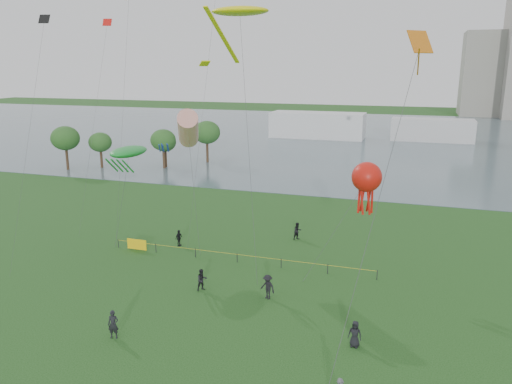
% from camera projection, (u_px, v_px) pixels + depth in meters
% --- Properties ---
extents(ground_plane, '(400.00, 400.00, 0.00)m').
position_uv_depth(ground_plane, '(202.00, 369.00, 28.44)').
color(ground_plane, '#163D13').
extents(lake, '(400.00, 120.00, 0.08)m').
position_uv_depth(lake, '(370.00, 137.00, 120.68)').
color(lake, slate).
rests_on(lake, ground_plane).
extents(building_low, '(16.00, 18.00, 28.00)m').
position_uv_depth(building_low, '(487.00, 74.00, 170.43)').
color(building_low, gray).
rests_on(building_low, ground_plane).
extents(pavilion_left, '(22.00, 8.00, 6.00)m').
position_uv_depth(pavilion_left, '(317.00, 125.00, 118.91)').
color(pavilion_left, silver).
rests_on(pavilion_left, ground_plane).
extents(pavilion_right, '(18.00, 7.00, 5.00)m').
position_uv_depth(pavilion_right, '(432.00, 130.00, 114.06)').
color(pavilion_right, silver).
rests_on(pavilion_right, ground_plane).
extents(trees, '(24.15, 17.77, 7.39)m').
position_uv_depth(trees, '(143.00, 138.00, 83.98)').
color(trees, '#3C2A1B').
rests_on(trees, ground_plane).
extents(fence, '(24.07, 0.07, 1.05)m').
position_uv_depth(fence, '(174.00, 249.00, 45.50)').
color(fence, black).
rests_on(fence, ground_plane).
extents(spectator_a, '(1.05, 1.05, 1.71)m').
position_uv_depth(spectator_a, '(202.00, 280.00, 38.19)').
color(spectator_a, black).
rests_on(spectator_a, ground_plane).
extents(spectator_b, '(1.38, 1.08, 1.88)m').
position_uv_depth(spectator_b, '(268.00, 287.00, 36.80)').
color(spectator_b, black).
rests_on(spectator_b, ground_plane).
extents(spectator_c, '(0.56, 0.99, 1.59)m').
position_uv_depth(spectator_c, '(179.00, 238.00, 47.65)').
color(spectator_c, black).
rests_on(spectator_c, ground_plane).
extents(spectator_d, '(0.88, 0.63, 1.69)m').
position_uv_depth(spectator_d, '(355.00, 334.00, 30.51)').
color(spectator_d, black).
rests_on(spectator_d, ground_plane).
extents(spectator_f, '(0.77, 0.61, 1.86)m').
position_uv_depth(spectator_f, '(113.00, 324.00, 31.46)').
color(spectator_f, black).
rests_on(spectator_f, ground_plane).
extents(spectator_g, '(1.06, 1.07, 1.74)m').
position_uv_depth(spectator_g, '(298.00, 231.00, 49.39)').
color(spectator_g, black).
rests_on(spectator_g, ground_plane).
extents(kite_stingray, '(7.21, 10.82, 21.86)m').
position_uv_depth(kite_stingray, '(240.00, 12.00, 43.82)').
color(kite_stingray, '#3F3F42').
extents(kite_windsock, '(4.25, 5.11, 13.29)m').
position_uv_depth(kite_windsock, '(188.00, 129.00, 43.87)').
color(kite_windsock, '#3F3F42').
extents(kite_creature, '(3.04, 4.84, 9.66)m').
position_uv_depth(kite_creature, '(128.00, 152.00, 45.27)').
color(kite_creature, '#3F3F42').
extents(kite_octopus, '(5.57, 3.31, 9.62)m').
position_uv_depth(kite_octopus, '(367.00, 178.00, 38.49)').
color(kite_octopus, '#3F3F42').
extents(kite_delta, '(3.95, 11.58, 18.56)m').
position_uv_depth(kite_delta, '(415.00, 64.00, 25.22)').
color(kite_delta, '#3F3F42').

